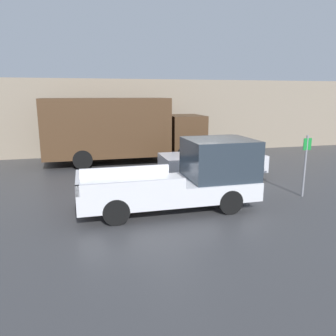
% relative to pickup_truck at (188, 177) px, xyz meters
% --- Properties ---
extents(ground_plane, '(60.00, 60.00, 0.00)m').
position_rel_pickup_truck_xyz_m(ground_plane, '(0.25, 0.20, -0.97)').
color(ground_plane, '#3D3D3F').
extents(building_wall, '(28.00, 0.15, 4.31)m').
position_rel_pickup_truck_xyz_m(building_wall, '(0.25, 9.76, 1.18)').
color(building_wall, gray).
rests_on(building_wall, ground).
extents(pickup_truck, '(5.39, 2.01, 2.11)m').
position_rel_pickup_truck_xyz_m(pickup_truck, '(0.00, 0.00, 0.00)').
color(pickup_truck, silver).
rests_on(pickup_truck, ground).
extents(car, '(4.25, 1.98, 1.69)m').
position_rel_pickup_truck_xyz_m(car, '(2.19, 3.36, -0.12)').
color(car, silver).
rests_on(car, ground).
extents(delivery_truck, '(8.07, 2.37, 3.28)m').
position_rel_pickup_truck_xyz_m(delivery_truck, '(-1.24, 7.36, 0.79)').
color(delivery_truck, '#4C331E').
rests_on(delivery_truck, ground).
extents(parking_sign, '(0.30, 0.07, 2.13)m').
position_rel_pickup_truck_xyz_m(parking_sign, '(4.18, 0.03, 0.24)').
color(parking_sign, gray).
rests_on(parking_sign, ground).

